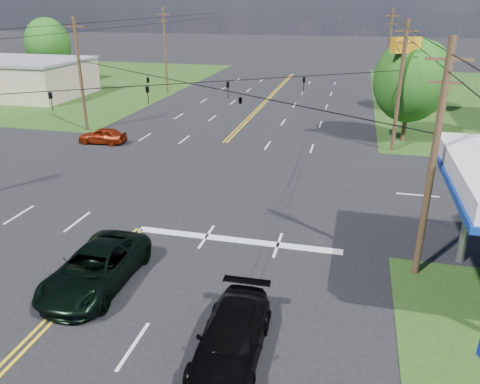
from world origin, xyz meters
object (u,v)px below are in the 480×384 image
(pole_nw, at_px, (80,74))
(tree_far_l, at_px, (48,44))
(suv_black, at_px, (232,337))
(pole_left_far, at_px, (165,50))
(tree_right_b, at_px, (425,70))
(retail_nw, at_px, (16,79))
(pickup_dkgreen, at_px, (95,268))
(pole_ne, at_px, (400,86))
(pole_se, at_px, (433,162))
(tree_right_a, at_px, (410,81))
(pole_right_far, at_px, (388,55))

(pole_nw, height_order, tree_far_l, pole_nw)
(pole_nw, distance_m, suv_black, 31.86)
(pole_left_far, bearing_deg, tree_right_b, -7.72)
(retail_nw, bearing_deg, pole_nw, -37.41)
(pole_nw, xyz_separation_m, tree_right_b, (29.50, 15.00, -0.70))
(tree_right_b, height_order, pickup_dkgreen, tree_right_b)
(retail_nw, distance_m, tree_right_b, 46.60)
(pole_left_far, distance_m, tree_right_b, 29.79)
(pickup_dkgreen, distance_m, suv_black, 6.80)
(pole_ne, xyz_separation_m, pole_left_far, (-26.00, 19.00, 0.25))
(retail_nw, height_order, pickup_dkgreen, retail_nw)
(pole_se, distance_m, tree_far_l, 60.88)
(pole_nw, xyz_separation_m, tree_right_a, (27.00, 3.00, -0.05))
(pole_left_far, relative_size, tree_far_l, 1.15)
(pole_nw, distance_m, tree_far_l, 29.83)
(pole_right_far, xyz_separation_m, tree_right_a, (1.00, -16.00, -0.30))
(pole_left_far, height_order, tree_far_l, pole_left_far)
(retail_nw, relative_size, pole_ne, 1.68)
(pole_nw, xyz_separation_m, pole_ne, (26.00, 0.00, 0.00))
(pole_se, height_order, suv_black, pole_se)
(retail_nw, distance_m, tree_right_a, 45.21)
(pole_ne, relative_size, suv_black, 1.91)
(pole_nw, height_order, pole_right_far, pole_right_far)
(tree_right_a, bearing_deg, pole_ne, -108.43)
(pole_right_far, distance_m, tree_right_b, 5.40)
(retail_nw, bearing_deg, pole_ne, -16.82)
(pole_nw, bearing_deg, pickup_dkgreen, -58.49)
(pole_ne, height_order, suv_black, pole_ne)
(retail_nw, bearing_deg, tree_far_l, 101.31)
(tree_right_a, xyz_separation_m, suv_black, (-7.22, -27.63, -4.15))
(tree_right_a, height_order, tree_right_b, tree_right_a)
(suv_black, bearing_deg, pole_left_far, 113.09)
(pole_ne, distance_m, tree_right_a, 3.16)
(retail_nw, height_order, pole_se, pole_se)
(retail_nw, bearing_deg, pickup_dkgreen, -48.94)
(pickup_dkgreen, bearing_deg, retail_nw, 131.10)
(tree_far_l, bearing_deg, pole_left_far, -11.89)
(tree_right_a, bearing_deg, pole_right_far, 93.58)
(pole_nw, distance_m, pole_ne, 26.00)
(suv_black, bearing_deg, tree_right_a, 74.05)
(tree_right_a, bearing_deg, suv_black, -104.65)
(pickup_dkgreen, bearing_deg, pole_nw, 121.56)
(pole_se, relative_size, tree_right_a, 1.16)
(tree_far_l, bearing_deg, pole_se, -42.34)
(pole_left_far, bearing_deg, pickup_dkgreen, -71.78)
(pickup_dkgreen, bearing_deg, pole_right_far, 73.10)
(pole_right_far, bearing_deg, pole_se, -90.00)
(retail_nw, height_order, pole_left_far, pole_left_far)
(pole_ne, relative_size, pole_right_far, 0.95)
(pole_nw, height_order, tree_right_b, pole_nw)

